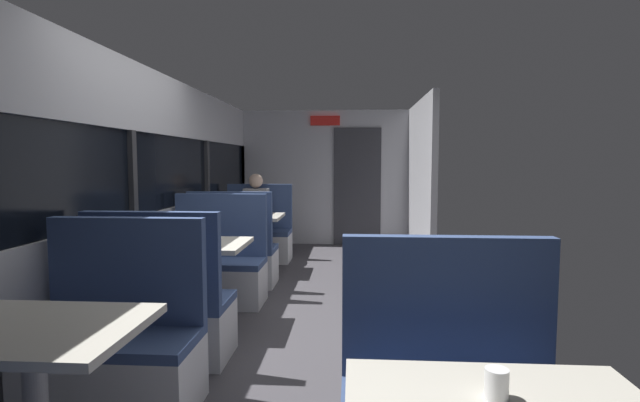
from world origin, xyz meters
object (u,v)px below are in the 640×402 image
object	(u,v)px
bench_mid_window_facing_end	(163,315)
bench_far_window_facing_end	(234,257)
bench_far_window_facing_entry	(258,238)
coffee_cup_primary	(496,384)
dining_table_near_window	(33,348)
bench_near_window_facing_entry	(117,353)
seated_passenger	(257,224)
dining_table_far_window	(247,223)
dining_table_mid_window	(194,254)
bench_mid_window_facing_entry	(218,271)

from	to	relation	value
bench_mid_window_facing_end	bench_far_window_facing_end	bearing A→B (deg)	90.00
bench_far_window_facing_entry	coffee_cup_primary	world-z (taller)	bench_far_window_facing_entry
dining_table_near_window	bench_far_window_facing_end	world-z (taller)	bench_far_window_facing_end
bench_mid_window_facing_end	bench_far_window_facing_end	distance (m)	2.07
bench_near_window_facing_entry	coffee_cup_primary	xyz separation A→B (m)	(1.78, -1.20, 0.46)
seated_passenger	bench_mid_window_facing_end	bearing A→B (deg)	-90.00
dining_table_far_window	bench_far_window_facing_end	distance (m)	0.77
dining_table_near_window	bench_mid_window_facing_end	distance (m)	1.41
dining_table_mid_window	seated_passenger	xyz separation A→B (m)	(0.00, 2.70, -0.10)
bench_far_window_facing_end	bench_far_window_facing_entry	distance (m)	1.40
bench_far_window_facing_entry	dining_table_far_window	bearing A→B (deg)	-90.00
dining_table_mid_window	bench_mid_window_facing_entry	size ratio (longest dim) A/B	0.82
dining_table_mid_window	dining_table_far_window	world-z (taller)	same
dining_table_near_window	dining_table_mid_window	bearing A→B (deg)	90.00
dining_table_far_window	bench_far_window_facing_entry	world-z (taller)	bench_far_window_facing_entry
bench_far_window_facing_entry	coffee_cup_primary	xyz separation A→B (m)	(1.78, -5.35, 0.46)
bench_far_window_facing_end	bench_far_window_facing_entry	size ratio (longest dim) A/B	1.00
dining_table_near_window	bench_mid_window_facing_entry	world-z (taller)	bench_mid_window_facing_entry
seated_passenger	bench_far_window_facing_entry	bearing A→B (deg)	90.00
bench_far_window_facing_end	dining_table_far_window	bearing A→B (deg)	90.00
bench_mid_window_facing_entry	dining_table_far_window	xyz separation A→B (m)	(0.00, 1.37, 0.31)
dining_table_far_window	dining_table_mid_window	bearing A→B (deg)	-90.00
coffee_cup_primary	bench_near_window_facing_entry	bearing A→B (deg)	146.03
bench_near_window_facing_entry	dining_table_far_window	bearing A→B (deg)	90.00
bench_mid_window_facing_entry	seated_passenger	distance (m)	2.01
bench_near_window_facing_entry	bench_mid_window_facing_end	xyz separation A→B (m)	(0.00, 0.67, 0.00)
dining_table_far_window	bench_near_window_facing_entry	bearing A→B (deg)	-90.00
seated_passenger	dining_table_mid_window	bearing A→B (deg)	-90.00
bench_near_window_facing_entry	dining_table_far_window	size ratio (longest dim) A/B	1.22
bench_mid_window_facing_end	dining_table_mid_window	bearing A→B (deg)	90.00
dining_table_mid_window	dining_table_far_window	xyz separation A→B (m)	(0.00, 2.07, 0.00)
bench_near_window_facing_entry	bench_far_window_facing_end	distance (m)	2.75
dining_table_mid_window	seated_passenger	distance (m)	2.70
bench_near_window_facing_entry	coffee_cup_primary	bearing A→B (deg)	-33.97
bench_mid_window_facing_end	coffee_cup_primary	size ratio (longest dim) A/B	12.22
dining_table_near_window	bench_near_window_facing_entry	world-z (taller)	bench_near_window_facing_entry
bench_far_window_facing_end	bench_far_window_facing_entry	world-z (taller)	same
bench_mid_window_facing_entry	bench_far_window_facing_end	distance (m)	0.67
seated_passenger	bench_far_window_facing_end	bearing A→B (deg)	-90.00
seated_passenger	bench_mid_window_facing_entry	bearing A→B (deg)	-90.00
bench_mid_window_facing_entry	dining_table_far_window	world-z (taller)	bench_mid_window_facing_entry
dining_table_mid_window	bench_near_window_facing_entry	bearing A→B (deg)	-90.00
bench_mid_window_facing_entry	bench_far_window_facing_end	xyz separation A→B (m)	(0.00, 0.67, 0.00)
dining_table_mid_window	bench_far_window_facing_end	distance (m)	1.41
dining_table_mid_window	bench_mid_window_facing_entry	distance (m)	0.77
dining_table_mid_window	dining_table_far_window	bearing A→B (deg)	90.00
bench_near_window_facing_entry	coffee_cup_primary	distance (m)	2.20
dining_table_mid_window	coffee_cup_primary	world-z (taller)	coffee_cup_primary
bench_far_window_facing_end	seated_passenger	size ratio (longest dim) A/B	0.87
bench_mid_window_facing_end	bench_far_window_facing_entry	bearing A→B (deg)	90.00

